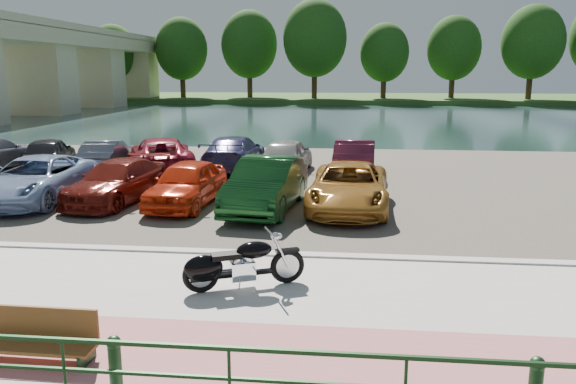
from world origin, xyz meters
name	(u,v)px	position (x,y,z in m)	size (l,w,h in m)	color
ground	(274,294)	(0.00, 0.00, 0.00)	(200.00, 200.00, 0.00)	#595447
promenade	(266,314)	(0.00, -1.00, 0.05)	(60.00, 6.00, 0.10)	#B2AEA7
pink_path	(252,354)	(0.00, -2.50, 0.10)	(60.00, 2.00, 0.01)	#A35C5D
kerb	(285,256)	(0.00, 2.00, 0.07)	(60.00, 0.30, 0.14)	#B2AEA7
parking_lot	(311,181)	(0.00, 11.00, 0.02)	(60.00, 18.00, 0.04)	#433E36
river	(332,118)	(0.00, 40.00, 0.00)	(120.00, 40.00, 0.00)	#182C2B
far_bank	(338,98)	(0.00, 72.00, 0.30)	(120.00, 24.00, 0.60)	#274D1B
bridge	(31,55)	(-28.00, 41.02, 5.52)	(7.00, 56.00, 8.55)	#C9BA8B
railing	(229,364)	(0.00, -4.00, 0.79)	(24.04, 0.05, 0.90)	black
bollards	(102,363)	(-1.67, -3.70, 0.54)	(10.68, 0.18, 0.81)	black
far_trees	(372,44)	(4.36, 65.79, 7.49)	(70.25, 10.68, 12.52)	#342313
motorcycle	(233,265)	(-0.74, -0.08, 0.56)	(2.21, 1.15, 1.05)	black
park_bench	(34,336)	(-3.02, -2.90, 0.43)	(1.81, 0.48, 0.72)	brown
car_2	(36,180)	(-8.40, 6.62, 0.74)	(2.33, 5.06, 1.41)	#869CC3
car_3	(117,182)	(-5.84, 6.83, 0.68)	(1.81, 4.44, 1.29)	#60150D
car_4	(187,183)	(-3.53, 6.57, 0.73)	(1.62, 4.04, 1.38)	red
car_5	(266,184)	(-1.03, 6.27, 0.81)	(1.63, 4.66, 1.54)	#103C16
car_6	(349,187)	(1.39, 6.57, 0.72)	(2.27, 4.92, 1.37)	#A97127
car_8	(49,153)	(-11.10, 12.36, 0.72)	(1.61, 3.99, 1.36)	black
car_9	(107,156)	(-8.49, 12.15, 0.69)	(1.37, 3.93, 1.30)	slate
car_10	(161,155)	(-6.14, 12.05, 0.76)	(2.38, 5.17, 1.44)	maroon
car_11	(234,153)	(-3.32, 12.90, 0.76)	(2.01, 4.95, 1.44)	navy
car_12	(287,155)	(-1.10, 12.58, 0.75)	(1.69, 4.19, 1.43)	#9C9D98
car_13	(355,157)	(1.65, 12.26, 0.76)	(1.52, 4.35, 1.43)	#551629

